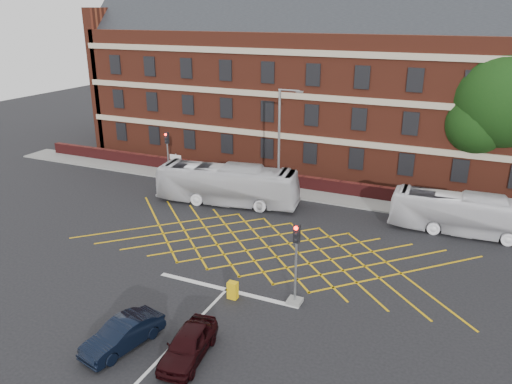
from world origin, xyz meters
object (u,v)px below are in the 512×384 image
at_px(bus_left, 227,184).
at_px(street_lamp, 279,164).
at_px(traffic_light_far, 168,162).
at_px(deciduous_tree, 501,106).
at_px(utility_cabinet, 233,290).
at_px(car_maroon, 188,344).
at_px(direction_signs, 176,163).
at_px(car_navy, 123,334).
at_px(bus_right, 466,214).
at_px(traffic_light_near, 296,271).

height_order(bus_left, street_lamp, street_lamp).
relative_size(bus_left, traffic_light_far, 2.50).
relative_size(deciduous_tree, traffic_light_far, 2.65).
relative_size(traffic_light_far, utility_cabinet, 4.71).
distance_m(car_maroon, street_lamp, 19.23).
distance_m(deciduous_tree, utility_cabinet, 25.56).
bearing_deg(direction_signs, car_navy, -62.85).
xyz_separation_m(traffic_light_far, utility_cabinet, (13.19, -14.18, -1.31)).
bearing_deg(deciduous_tree, bus_right, -98.09).
bearing_deg(street_lamp, car_maroon, -79.61).
bearing_deg(traffic_light_near, deciduous_tree, 68.12).
bearing_deg(bus_right, bus_left, 93.23).
distance_m(car_navy, traffic_light_far, 22.31).
distance_m(traffic_light_far, direction_signs, 1.05).
height_order(bus_right, car_maroon, bus_right).
height_order(traffic_light_near, traffic_light_far, same).
bearing_deg(traffic_light_far, direction_signs, 84.20).
distance_m(bus_left, utility_cabinet, 13.35).
relative_size(deciduous_tree, direction_signs, 5.15).
bearing_deg(direction_signs, street_lamp, -6.85).
xyz_separation_m(traffic_light_far, direction_signs, (0.10, 0.98, -0.39)).
bearing_deg(utility_cabinet, street_lamp, 102.40).
xyz_separation_m(bus_right, deciduous_tree, (1.23, 8.69, 5.65)).
height_order(deciduous_tree, street_lamp, deciduous_tree).
height_order(car_navy, car_maroon, car_maroon).
bearing_deg(bus_left, street_lamp, -63.91).
distance_m(bus_left, car_maroon, 17.88).
bearing_deg(traffic_light_far, bus_left, -19.82).
relative_size(street_lamp, utility_cabinet, 9.32).
bearing_deg(direction_signs, utility_cabinet, -49.17).
xyz_separation_m(car_maroon, utility_cabinet, (-0.38, 4.84, -0.18)).
distance_m(car_navy, street_lamp, 19.48).
height_order(car_maroon, direction_signs, direction_signs).
height_order(bus_right, traffic_light_far, traffic_light_far).
bearing_deg(car_navy, direction_signs, 129.60).
height_order(bus_right, car_navy, bus_right).
bearing_deg(direction_signs, bus_right, -4.76).
relative_size(deciduous_tree, traffic_light_near, 2.65).
relative_size(car_maroon, traffic_light_far, 0.87).
height_order(bus_right, deciduous_tree, deciduous_tree).
bearing_deg(street_lamp, bus_right, -3.17).
distance_m(traffic_light_far, utility_cabinet, 19.41).
relative_size(bus_right, deciduous_tree, 0.84).
height_order(car_navy, utility_cabinet, car_navy).
bearing_deg(car_maroon, direction_signs, 116.71).
bearing_deg(utility_cabinet, car_navy, -115.27).
distance_m(bus_left, bus_right, 16.62).
bearing_deg(car_navy, bus_left, 114.93).
bearing_deg(bus_right, deciduous_tree, -10.05).
height_order(bus_right, utility_cabinet, bus_right).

